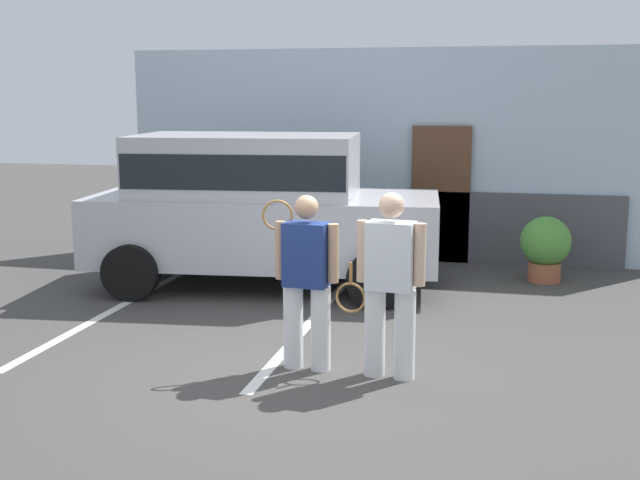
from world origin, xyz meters
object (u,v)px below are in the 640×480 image
Objects in this scene: parked_suv at (257,203)px; potted_plant_by_porch at (545,246)px; tennis_player_man at (306,279)px; tennis_player_woman at (390,283)px.

potted_plant_by_porch is at bearing 11.27° from parked_suv.
tennis_player_man is 4.91m from potted_plant_by_porch.
tennis_player_man is at bearing -70.82° from parked_suv.
potted_plant_by_porch is (2.33, 4.31, -0.37)m from tennis_player_man.
potted_plant_by_porch is at bearing -103.47° from tennis_player_woman.
tennis_player_woman is (0.80, -0.05, 0.02)m from tennis_player_man.
tennis_player_woman reaches higher than potted_plant_by_porch.
parked_suv is at bearing -60.20° from tennis_player_man.
parked_suv reaches higher than potted_plant_by_porch.
parked_suv reaches higher than tennis_player_woman.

